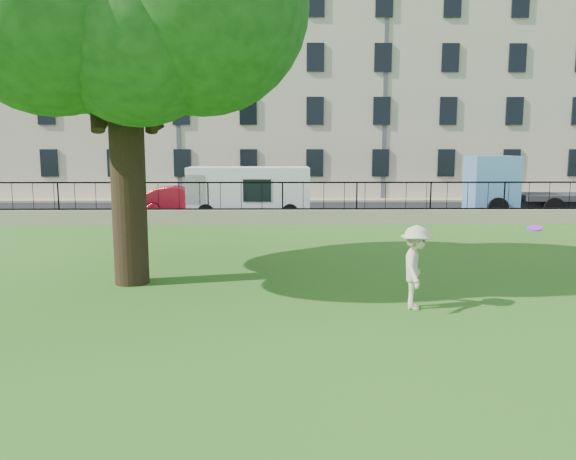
{
  "coord_description": "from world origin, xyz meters",
  "views": [
    {
      "loc": [
        -0.1,
        -10.56,
        3.08
      ],
      "look_at": [
        0.1,
        3.5,
        1.01
      ],
      "focal_mm": 35.0,
      "sensor_mm": 36.0,
      "label": 1
    }
  ],
  "objects_px": {
    "frisbee": "(535,228)",
    "blue_truck": "(540,186)",
    "red_sedan": "(181,201)",
    "white_van": "(249,192)",
    "man": "(416,267)"
  },
  "relations": [
    {
      "from": "frisbee",
      "to": "blue_truck",
      "type": "height_order",
      "value": "blue_truck"
    },
    {
      "from": "frisbee",
      "to": "white_van",
      "type": "bearing_deg",
      "value": 113.0
    },
    {
      "from": "blue_truck",
      "to": "frisbee",
      "type": "bearing_deg",
      "value": -112.18
    },
    {
      "from": "man",
      "to": "red_sedan",
      "type": "xyz_separation_m",
      "value": [
        -7.21,
        15.48,
        -0.16
      ]
    },
    {
      "from": "man",
      "to": "blue_truck",
      "type": "distance_m",
      "value": 17.83
    },
    {
      "from": "man",
      "to": "white_van",
      "type": "xyz_separation_m",
      "value": [
        -3.99,
        14.48,
        0.31
      ]
    },
    {
      "from": "man",
      "to": "red_sedan",
      "type": "bearing_deg",
      "value": 39.27
    },
    {
      "from": "frisbee",
      "to": "red_sedan",
      "type": "xyz_separation_m",
      "value": [
        -9.41,
        15.57,
        -0.93
      ]
    },
    {
      "from": "frisbee",
      "to": "white_van",
      "type": "distance_m",
      "value": 15.84
    },
    {
      "from": "frisbee",
      "to": "blue_truck",
      "type": "bearing_deg",
      "value": 64.79
    },
    {
      "from": "man",
      "to": "frisbee",
      "type": "relative_size",
      "value": 5.99
    },
    {
      "from": "red_sedan",
      "to": "white_van",
      "type": "distance_m",
      "value": 3.41
    },
    {
      "from": "frisbee",
      "to": "blue_truck",
      "type": "xyz_separation_m",
      "value": [
        7.18,
        15.25,
        -0.22
      ]
    },
    {
      "from": "frisbee",
      "to": "white_van",
      "type": "relative_size",
      "value": 0.05
    },
    {
      "from": "red_sedan",
      "to": "white_van",
      "type": "height_order",
      "value": "white_van"
    }
  ]
}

